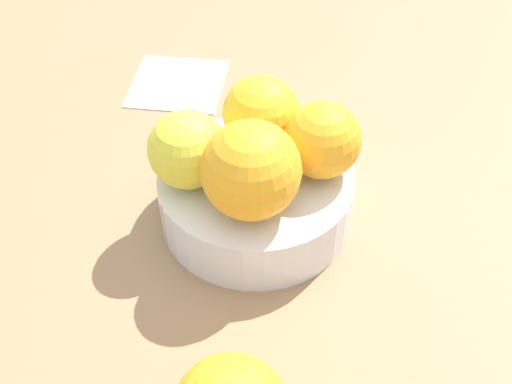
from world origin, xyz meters
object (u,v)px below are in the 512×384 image
at_px(orange_in_bowl_3, 322,140).
at_px(folded_napkin, 178,83).
at_px(fruit_bowl, 256,197).
at_px(orange_in_bowl_1, 261,114).
at_px(orange_in_bowl_2, 187,150).
at_px(orange_in_bowl_0, 251,170).

relative_size(orange_in_bowl_3, folded_napkin, 0.64).
relative_size(fruit_bowl, orange_in_bowl_3, 2.60).
xyz_separation_m(orange_in_bowl_3, folded_napkin, (0.22, -0.16, -0.09)).
distance_m(orange_in_bowl_1, orange_in_bowl_3, 0.07).
distance_m(orange_in_bowl_2, orange_in_bowl_3, 0.12).
bearing_deg(orange_in_bowl_0, orange_in_bowl_3, -124.93).
bearing_deg(orange_in_bowl_0, orange_in_bowl_2, -13.55).
relative_size(orange_in_bowl_1, orange_in_bowl_3, 1.03).
height_order(fruit_bowl, orange_in_bowl_3, orange_in_bowl_3).
distance_m(fruit_bowl, orange_in_bowl_2, 0.09).
height_order(fruit_bowl, folded_napkin, fruit_bowl).
bearing_deg(fruit_bowl, orange_in_bowl_1, -78.18).
height_order(orange_in_bowl_0, orange_in_bowl_3, orange_in_bowl_0).
relative_size(orange_in_bowl_1, folded_napkin, 0.66).
relative_size(orange_in_bowl_0, folded_napkin, 0.78).
distance_m(fruit_bowl, folded_napkin, 0.24).
height_order(orange_in_bowl_2, orange_in_bowl_3, same).
height_order(orange_in_bowl_1, orange_in_bowl_3, orange_in_bowl_1).
relative_size(orange_in_bowl_1, orange_in_bowl_2, 1.03).
distance_m(orange_in_bowl_1, folded_napkin, 0.22).
bearing_deg(folded_napkin, orange_in_bowl_2, 117.05).
relative_size(fruit_bowl, folded_napkin, 1.66).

